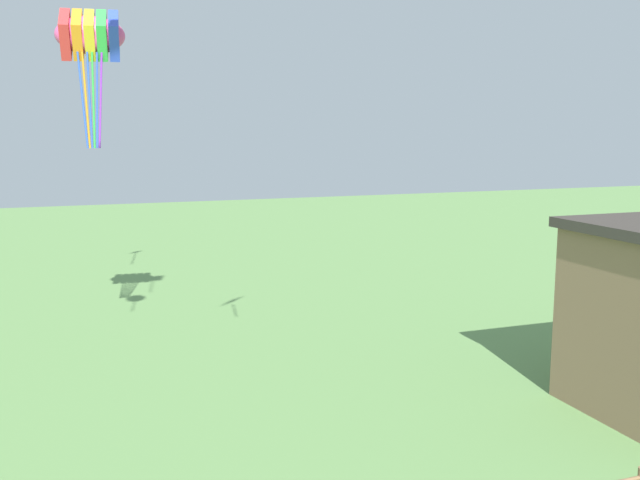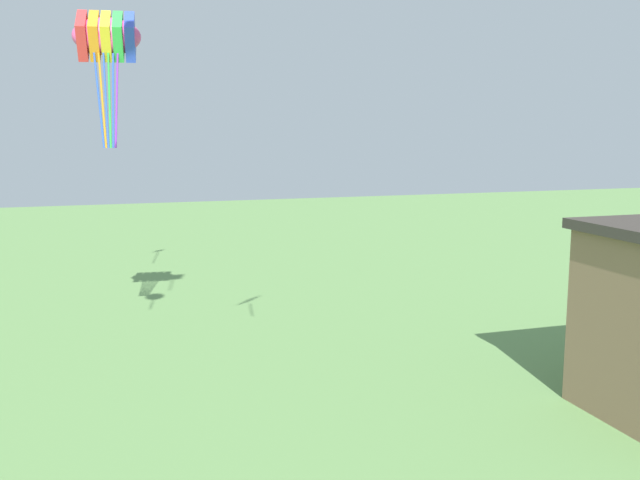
# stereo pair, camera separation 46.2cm
# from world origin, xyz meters

# --- Properties ---
(kite_rainbow_parafoil) EXTENTS (1.95, 1.56, 3.73)m
(kite_rainbow_parafoil) POSITION_xyz_m (-2.81, 17.44, 8.95)
(kite_rainbow_parafoil) COLOR #E54C8C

